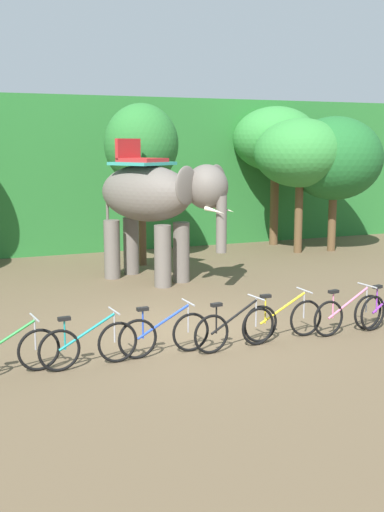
% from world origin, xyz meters
% --- Properties ---
extents(ground_plane, '(80.00, 80.00, 0.00)m').
position_xyz_m(ground_plane, '(0.00, 0.00, 0.00)').
color(ground_plane, brown).
extents(foliage_hedge, '(36.00, 6.00, 5.20)m').
position_xyz_m(foliage_hedge, '(0.00, 12.71, 2.60)').
color(foliage_hedge, '#28702D').
rests_on(foliage_hedge, ground).
extents(tree_center, '(2.20, 2.20, 4.81)m').
position_xyz_m(tree_center, '(1.49, 6.96, 3.60)').
color(tree_center, brown).
rests_on(tree_center, ground).
extents(tree_far_right, '(3.05, 3.05, 4.47)m').
position_xyz_m(tree_far_right, '(7.06, 7.11, 3.32)').
color(tree_far_right, brown).
rests_on(tree_far_right, ground).
extents(tree_right, '(3.05, 3.05, 4.94)m').
position_xyz_m(tree_right, '(7.18, 8.95, 3.77)').
color(tree_right, brown).
rests_on(tree_right, ground).
extents(tree_far_left, '(3.22, 3.22, 4.54)m').
position_xyz_m(tree_far_left, '(8.32, 6.97, 3.14)').
color(tree_far_left, brown).
rests_on(tree_far_left, ground).
extents(elephant, '(3.20, 4.07, 3.78)m').
position_xyz_m(elephant, '(1.06, 4.58, 2.20)').
color(elephant, '#665E56').
rests_on(elephant, ground).
extents(bike_green, '(1.71, 0.52, 0.92)m').
position_xyz_m(bike_green, '(-3.52, -1.25, 0.39)').
color(bike_green, black).
rests_on(bike_green, ground).
extents(bike_teal, '(1.71, 0.52, 0.92)m').
position_xyz_m(bike_teal, '(-2.23, -1.34, 0.39)').
color(bike_teal, black).
rests_on(bike_teal, ground).
extents(bike_blue, '(1.71, 0.52, 0.92)m').
position_xyz_m(bike_blue, '(-0.86, -1.26, 0.39)').
color(bike_blue, black).
rests_on(bike_blue, ground).
extents(bike_black, '(1.70, 0.52, 0.92)m').
position_xyz_m(bike_black, '(0.42, -1.44, 0.39)').
color(bike_black, black).
rests_on(bike_black, ground).
extents(bike_yellow, '(1.71, 0.52, 0.92)m').
position_xyz_m(bike_yellow, '(1.53, -1.25, 0.39)').
color(bike_yellow, black).
rests_on(bike_yellow, ground).
extents(bike_pink, '(1.71, 0.52, 0.92)m').
position_xyz_m(bike_pink, '(2.91, -1.39, 0.39)').
color(bike_pink, black).
rests_on(bike_pink, ground).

